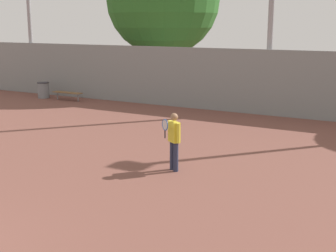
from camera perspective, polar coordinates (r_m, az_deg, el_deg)
The scene contains 4 objects.
tennis_player at distance 12.62m, azimuth 0.71°, elevation -1.55°, with size 0.53×0.51×1.60m.
bench_courtside_near at distance 24.94m, azimuth -12.16°, elevation 3.97°, with size 1.73×0.40×0.43m.
trash_bin at distance 26.07m, azimuth -14.94°, elevation 4.26°, with size 0.64×0.64×0.84m.
back_fence at distance 21.21m, azimuth 8.05°, elevation 5.49°, with size 32.86×0.06×2.85m.
Camera 1 is at (7.45, -3.67, 3.95)m, focal length 50.00 mm.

